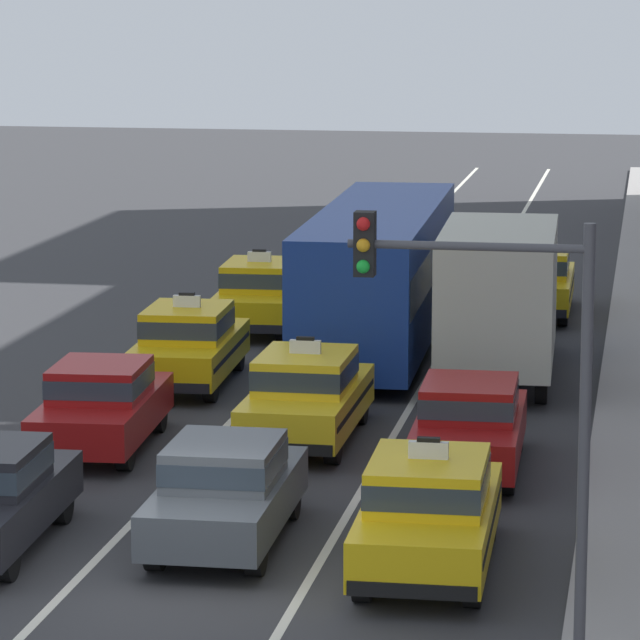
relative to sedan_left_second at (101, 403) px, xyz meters
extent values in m
plane|color=#353538|center=(3.38, -7.53, -0.85)|extent=(160.00, 160.00, 0.00)
cube|color=silver|center=(1.78, 12.47, -0.84)|extent=(0.14, 80.00, 0.01)
cube|color=silver|center=(4.98, 12.47, -0.84)|extent=(0.14, 80.00, 0.01)
cylinder|color=black|center=(0.71, -4.55, -0.53)|extent=(0.27, 0.65, 0.64)
cylinder|color=black|center=(0.83, -7.38, -0.53)|extent=(0.27, 0.65, 0.64)
cylinder|color=black|center=(-0.81, 1.41, -0.53)|extent=(0.28, 0.65, 0.64)
cylinder|color=black|center=(0.63, 1.50, -0.53)|extent=(0.28, 0.65, 0.64)
cylinder|color=black|center=(-0.63, -1.43, -0.53)|extent=(0.28, 0.65, 0.64)
cylinder|color=black|center=(0.81, -1.34, -0.53)|extent=(0.28, 0.65, 0.64)
cube|color=maroon|center=(0.00, 0.03, -0.20)|extent=(2.02, 4.40, 0.66)
cube|color=maroon|center=(0.00, -0.07, 0.43)|extent=(1.68, 1.99, 0.60)
cube|color=#2D3842|center=(0.00, -0.07, 0.43)|extent=(1.70, 2.01, 0.33)
cylinder|color=black|center=(-0.61, 7.08, -0.53)|extent=(0.27, 0.65, 0.64)
cylinder|color=black|center=(0.87, 7.15, -0.53)|extent=(0.27, 0.65, 0.64)
cylinder|color=black|center=(-0.46, 4.02, -0.53)|extent=(0.27, 0.65, 0.64)
cylinder|color=black|center=(1.01, 4.09, -0.53)|extent=(0.27, 0.65, 0.64)
cube|color=yellow|center=(0.20, 5.58, -0.18)|extent=(2.01, 4.58, 0.70)
cube|color=black|center=(0.20, 5.58, -0.13)|extent=(2.01, 4.22, 0.10)
cube|color=yellow|center=(0.21, 5.43, 0.49)|extent=(1.70, 2.17, 0.64)
cube|color=#2D3842|center=(0.21, 5.43, 0.49)|extent=(1.72, 2.19, 0.35)
cube|color=white|center=(0.21, 5.43, 0.93)|extent=(0.57, 0.15, 0.24)
cube|color=black|center=(0.21, 5.43, 1.08)|extent=(0.32, 0.13, 0.06)
cube|color=black|center=(0.10, 7.79, -0.43)|extent=(1.71, 0.22, 0.20)
cube|color=black|center=(0.31, 3.38, -0.43)|extent=(1.71, 0.22, 0.20)
cylinder|color=black|center=(-0.46, 13.50, -0.53)|extent=(0.27, 0.65, 0.64)
cylinder|color=black|center=(1.01, 13.58, -0.53)|extent=(0.27, 0.65, 0.64)
cylinder|color=black|center=(-0.30, 10.44, -0.53)|extent=(0.27, 0.65, 0.64)
cylinder|color=black|center=(1.18, 10.52, -0.53)|extent=(0.27, 0.65, 0.64)
cube|color=yellow|center=(0.36, 12.01, -0.18)|extent=(2.04, 4.59, 0.70)
cube|color=black|center=(0.36, 12.01, -0.13)|extent=(2.04, 4.23, 0.10)
cube|color=yellow|center=(0.37, 11.86, 0.49)|extent=(1.71, 2.18, 0.64)
cube|color=#2D3842|center=(0.37, 11.86, 0.49)|extent=(1.73, 2.20, 0.35)
cube|color=white|center=(0.37, 11.86, 0.93)|extent=(0.57, 0.15, 0.24)
cube|color=black|center=(0.37, 11.86, 1.08)|extent=(0.33, 0.13, 0.06)
cube|color=black|center=(0.24, 14.22, -0.43)|extent=(1.72, 0.23, 0.20)
cube|color=black|center=(0.48, 9.80, -0.43)|extent=(1.72, 0.23, 0.20)
cylinder|color=black|center=(2.70, -3.72, -0.53)|extent=(0.25, 0.64, 0.64)
cylinder|color=black|center=(4.14, -3.69, -0.53)|extent=(0.25, 0.64, 0.64)
cylinder|color=black|center=(2.75, -6.56, -0.53)|extent=(0.25, 0.64, 0.64)
cylinder|color=black|center=(4.19, -6.53, -0.53)|extent=(0.25, 0.64, 0.64)
cube|color=#4C5156|center=(3.45, -5.13, -0.20)|extent=(1.84, 4.33, 0.66)
cube|color=#4C5156|center=(3.45, -5.23, 0.43)|extent=(1.60, 1.93, 0.60)
cube|color=#2D3842|center=(3.45, -5.23, 0.43)|extent=(1.62, 1.95, 0.33)
cylinder|color=black|center=(2.74, 2.76, -0.53)|extent=(0.24, 0.64, 0.64)
cylinder|color=black|center=(4.22, 2.77, -0.53)|extent=(0.24, 0.64, 0.64)
cylinder|color=black|center=(2.75, -0.30, -0.53)|extent=(0.24, 0.64, 0.64)
cylinder|color=black|center=(4.23, -0.29, -0.53)|extent=(0.24, 0.64, 0.64)
cube|color=yellow|center=(3.49, 1.24, -0.18)|extent=(1.81, 4.50, 0.70)
cube|color=black|center=(3.49, 1.24, -0.13)|extent=(1.83, 4.14, 0.10)
cube|color=yellow|center=(3.49, 1.09, 0.49)|extent=(1.60, 2.10, 0.64)
cube|color=#2D3842|center=(3.49, 1.09, 0.49)|extent=(1.62, 2.12, 0.35)
cube|color=white|center=(3.49, 1.09, 0.93)|extent=(0.56, 0.12, 0.24)
cube|color=black|center=(3.49, 1.09, 1.08)|extent=(0.32, 0.11, 0.06)
cube|color=black|center=(3.48, 3.45, -0.43)|extent=(1.71, 0.14, 0.20)
cube|color=black|center=(3.49, -0.97, -0.43)|extent=(1.71, 0.14, 0.20)
cylinder|color=black|center=(2.42, 13.31, -0.53)|extent=(0.26, 0.65, 0.64)
cylinder|color=black|center=(4.42, 13.36, -0.53)|extent=(0.26, 0.65, 0.64)
cylinder|color=black|center=(2.61, 6.59, -0.53)|extent=(0.26, 0.65, 0.64)
cylinder|color=black|center=(4.61, 6.65, -0.53)|extent=(0.26, 0.65, 0.64)
cube|color=navy|center=(3.51, 9.98, 0.92)|extent=(2.80, 11.26, 2.90)
cube|color=#2D3842|center=(3.51, 9.98, 1.17)|extent=(2.81, 10.82, 0.84)
cube|color=black|center=(3.36, 15.52, 2.12)|extent=(2.13, 0.14, 0.36)
cylinder|color=black|center=(2.68, 21.13, -0.53)|extent=(0.27, 0.65, 0.64)
cylinder|color=black|center=(4.15, 21.20, -0.53)|extent=(0.27, 0.65, 0.64)
cylinder|color=black|center=(2.82, 18.07, -0.53)|extent=(0.27, 0.65, 0.64)
cylinder|color=black|center=(4.30, 18.14, -0.53)|extent=(0.27, 0.65, 0.64)
cube|color=yellow|center=(3.49, 19.64, -0.18)|extent=(2.01, 4.58, 0.70)
cube|color=black|center=(3.49, 19.64, -0.13)|extent=(2.01, 4.22, 0.10)
cube|color=yellow|center=(3.49, 19.49, 0.49)|extent=(1.70, 2.17, 0.64)
cube|color=#2D3842|center=(3.49, 19.49, 0.49)|extent=(1.72, 2.19, 0.35)
cube|color=white|center=(3.49, 19.49, 0.93)|extent=(0.57, 0.15, 0.24)
cube|color=black|center=(3.49, 19.49, 1.08)|extent=(0.32, 0.12, 0.06)
cube|color=black|center=(3.38, 21.85, -0.43)|extent=(1.71, 0.22, 0.20)
cube|color=black|center=(3.59, 17.43, -0.43)|extent=(1.71, 0.22, 0.20)
cylinder|color=black|center=(5.78, -4.32, -0.53)|extent=(0.25, 0.65, 0.64)
cylinder|color=black|center=(7.25, -4.29, -0.53)|extent=(0.25, 0.65, 0.64)
cylinder|color=black|center=(5.85, -7.38, -0.53)|extent=(0.25, 0.65, 0.64)
cylinder|color=black|center=(7.32, -7.35, -0.53)|extent=(0.25, 0.65, 0.64)
cube|color=yellow|center=(6.55, -5.83, -0.18)|extent=(1.90, 4.54, 0.70)
cube|color=black|center=(6.55, -5.83, -0.13)|extent=(1.91, 4.18, 0.10)
cube|color=yellow|center=(6.55, -5.98, 0.49)|extent=(1.65, 2.14, 0.64)
cube|color=#2D3842|center=(6.55, -5.98, 0.49)|extent=(1.67, 2.16, 0.35)
cube|color=white|center=(6.55, -5.98, 0.93)|extent=(0.56, 0.13, 0.24)
cube|color=black|center=(6.55, -5.98, 1.08)|extent=(0.32, 0.12, 0.06)
cube|color=black|center=(6.50, -3.63, -0.43)|extent=(1.71, 0.18, 0.20)
cube|color=black|center=(6.60, -8.04, -0.43)|extent=(1.71, 0.18, 0.20)
cylinder|color=black|center=(5.83, 1.08, -0.53)|extent=(0.26, 0.65, 0.64)
cylinder|color=black|center=(7.27, 1.12, -0.53)|extent=(0.26, 0.65, 0.64)
cylinder|color=black|center=(5.90, -1.75, -0.53)|extent=(0.26, 0.65, 0.64)
cylinder|color=black|center=(7.34, -1.72, -0.53)|extent=(0.26, 0.65, 0.64)
cube|color=maroon|center=(6.59, -0.32, -0.20)|extent=(1.87, 4.34, 0.66)
cube|color=maroon|center=(6.59, -0.42, 0.43)|extent=(1.61, 1.94, 0.60)
cube|color=#2D3842|center=(6.59, -0.42, 0.43)|extent=(1.63, 1.96, 0.33)
cylinder|color=black|center=(5.45, 8.91, -0.53)|extent=(0.26, 0.65, 0.64)
cylinder|color=black|center=(7.35, 8.97, -0.53)|extent=(0.26, 0.65, 0.64)
cylinder|color=black|center=(5.59, 5.01, -0.53)|extent=(0.26, 0.65, 0.64)
cylinder|color=black|center=(7.48, 5.07, -0.53)|extent=(0.26, 0.65, 0.64)
cube|color=#194C8C|center=(6.36, 9.92, 0.52)|extent=(2.18, 2.27, 2.10)
cube|color=#2D3842|center=(6.33, 10.99, 0.82)|extent=(1.93, 0.13, 0.76)
cube|color=beige|center=(6.48, 6.66, 1.07)|extent=(2.48, 5.28, 2.70)
cylinder|color=black|center=(5.97, 16.74, -0.53)|extent=(0.25, 0.64, 0.64)
cylinder|color=black|center=(7.44, 16.76, -0.53)|extent=(0.25, 0.64, 0.64)
cylinder|color=black|center=(6.01, 13.68, -0.53)|extent=(0.25, 0.64, 0.64)
cylinder|color=black|center=(7.49, 13.70, -0.53)|extent=(0.25, 0.64, 0.64)
cube|color=yellow|center=(6.73, 15.22, -0.18)|extent=(1.86, 4.53, 0.70)
cube|color=black|center=(6.73, 15.22, -0.13)|extent=(1.88, 4.17, 0.10)
cube|color=yellow|center=(6.73, 15.07, 0.49)|extent=(1.63, 2.12, 0.64)
cube|color=#2D3842|center=(6.73, 15.07, 0.49)|extent=(1.65, 2.14, 0.35)
cube|color=white|center=(6.73, 15.07, 0.93)|extent=(0.56, 0.13, 0.24)
cube|color=black|center=(6.73, 15.07, 1.08)|extent=(0.32, 0.11, 0.06)
cube|color=black|center=(6.69, 17.43, -0.43)|extent=(1.71, 0.16, 0.20)
cube|color=black|center=(6.76, 13.01, -0.43)|extent=(1.71, 0.16, 0.20)
cylinder|color=#47474C|center=(8.83, -9.79, 1.90)|extent=(0.14, 0.14, 5.50)
cylinder|color=#47474C|center=(7.43, -9.79, 4.35)|extent=(2.80, 0.10, 0.10)
cube|color=black|center=(6.23, -9.79, 4.35)|extent=(0.24, 0.24, 0.76)
sphere|color=red|center=(6.23, -9.92, 4.60)|extent=(0.16, 0.16, 0.16)
sphere|color=orange|center=(6.23, -9.92, 4.35)|extent=(0.16, 0.16, 0.16)
sphere|color=green|center=(6.23, -9.92, 4.10)|extent=(0.16, 0.16, 0.16)
camera|label=1|loc=(9.50, -31.15, 7.36)|focal=104.81mm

